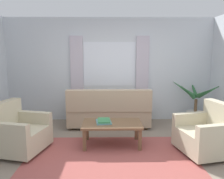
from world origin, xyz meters
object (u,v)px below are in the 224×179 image
object	(u,v)px
couch	(109,111)
armchair_left	(17,132)
potted_plant	(195,108)
book_stack_on_table	(104,121)
armchair_right	(208,134)
coffee_table	(112,126)

from	to	relation	value
couch	armchair_left	size ratio (longest dim) A/B	1.88
armchair_left	potted_plant	world-z (taller)	potted_plant
book_stack_on_table	potted_plant	world-z (taller)	potted_plant
armchair_right	book_stack_on_table	bearing A→B (deg)	-115.13
armchair_right	potted_plant	world-z (taller)	potted_plant
potted_plant	couch	bearing A→B (deg)	-175.21
couch	potted_plant	distance (m)	2.12
couch	armchair_right	world-z (taller)	couch
potted_plant	armchair_left	bearing A→B (deg)	-157.49
coffee_table	couch	bearing A→B (deg)	92.69
armchair_right	coffee_table	size ratio (longest dim) A/B	0.91
couch	potted_plant	xyz separation A→B (m)	(2.11, 0.18, 0.03)
book_stack_on_table	potted_plant	xyz separation A→B (m)	(2.22, 1.27, -0.07)
armchair_left	armchair_right	size ratio (longest dim) A/B	1.02
armchair_right	book_stack_on_table	xyz separation A→B (m)	(-1.80, 0.41, 0.11)
coffee_table	book_stack_on_table	world-z (taller)	book_stack_on_table
couch	armchair_right	xyz separation A→B (m)	(1.70, -1.50, -0.01)
coffee_table	potted_plant	xyz separation A→B (m)	(2.06, 1.29, 0.02)
couch	book_stack_on_table	world-z (taller)	couch
potted_plant	coffee_table	bearing A→B (deg)	-147.86
armchair_left	book_stack_on_table	size ratio (longest dim) A/B	2.77
armchair_right	coffee_table	xyz separation A→B (m)	(-1.65, 0.38, 0.03)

